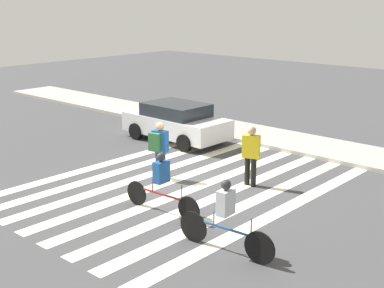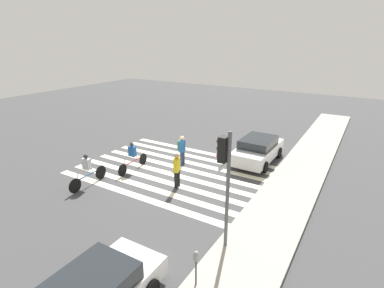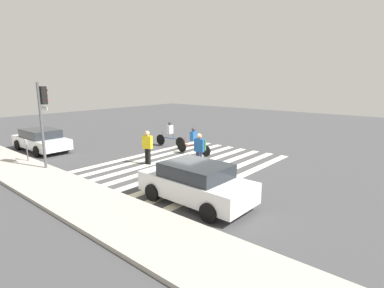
{
  "view_description": "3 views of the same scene",
  "coord_description": "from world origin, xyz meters",
  "px_view_note": "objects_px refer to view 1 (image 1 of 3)",
  "views": [
    {
      "loc": [
        10.17,
        -10.78,
        5.29
      ],
      "look_at": [
        0.74,
        -0.31,
        1.46
      ],
      "focal_mm": 50.0,
      "sensor_mm": 36.0,
      "label": 1
    },
    {
      "loc": [
        12.49,
        8.82,
        6.89
      ],
      "look_at": [
        -1.06,
        0.66,
        1.33
      ],
      "focal_mm": 28.0,
      "sensor_mm": 36.0,
      "label": 2
    },
    {
      "loc": [
        -10.1,
        11.47,
        4.34
      ],
      "look_at": [
        -0.87,
        0.59,
        1.29
      ],
      "focal_mm": 28.0,
      "sensor_mm": 36.0,
      "label": 3
    }
  ],
  "objects_px": {
    "pedestrian_adult_yellow_jacket": "(159,146)",
    "cyclist_near_curb": "(161,181)",
    "cyclist_far_lane": "(225,215)",
    "car_parked_dark_suv": "(176,122)",
    "pedestrian_adult_tall_backpack": "(251,152)"
  },
  "relations": [
    {
      "from": "pedestrian_adult_yellow_jacket",
      "to": "pedestrian_adult_tall_backpack",
      "type": "relative_size",
      "value": 0.98
    },
    {
      "from": "car_parked_dark_suv",
      "to": "pedestrian_adult_tall_backpack",
      "type": "bearing_deg",
      "value": -22.85
    },
    {
      "from": "pedestrian_adult_tall_backpack",
      "to": "pedestrian_adult_yellow_jacket",
      "type": "bearing_deg",
      "value": 9.6
    },
    {
      "from": "pedestrian_adult_yellow_jacket",
      "to": "cyclist_near_curb",
      "type": "relative_size",
      "value": 0.71
    },
    {
      "from": "pedestrian_adult_yellow_jacket",
      "to": "cyclist_near_curb",
      "type": "height_order",
      "value": "pedestrian_adult_yellow_jacket"
    },
    {
      "from": "pedestrian_adult_yellow_jacket",
      "to": "cyclist_near_curb",
      "type": "xyz_separation_m",
      "value": [
        2.02,
        -1.91,
        -0.16
      ]
    },
    {
      "from": "cyclist_far_lane",
      "to": "car_parked_dark_suv",
      "type": "relative_size",
      "value": 0.57
    },
    {
      "from": "car_parked_dark_suv",
      "to": "pedestrian_adult_yellow_jacket",
      "type": "bearing_deg",
      "value": -52.04
    },
    {
      "from": "pedestrian_adult_yellow_jacket",
      "to": "car_parked_dark_suv",
      "type": "xyz_separation_m",
      "value": [
        -2.7,
        3.57,
        -0.27
      ]
    },
    {
      "from": "pedestrian_adult_yellow_jacket",
      "to": "cyclist_far_lane",
      "type": "height_order",
      "value": "pedestrian_adult_yellow_jacket"
    },
    {
      "from": "pedestrian_adult_tall_backpack",
      "to": "car_parked_dark_suv",
      "type": "height_order",
      "value": "pedestrian_adult_tall_backpack"
    },
    {
      "from": "cyclist_far_lane",
      "to": "cyclist_near_curb",
      "type": "relative_size",
      "value": 0.99
    },
    {
      "from": "cyclist_near_curb",
      "to": "car_parked_dark_suv",
      "type": "distance_m",
      "value": 7.24
    },
    {
      "from": "pedestrian_adult_yellow_jacket",
      "to": "car_parked_dark_suv",
      "type": "distance_m",
      "value": 4.49
    },
    {
      "from": "car_parked_dark_suv",
      "to": "cyclist_far_lane",
      "type": "bearing_deg",
      "value": -39.14
    }
  ]
}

